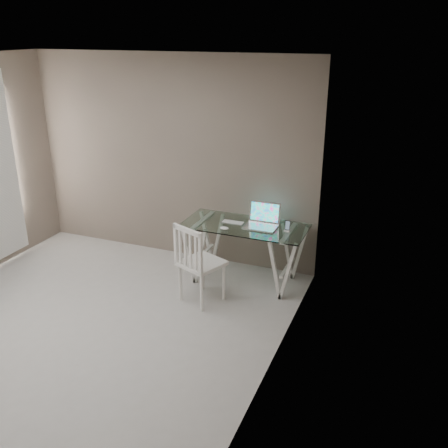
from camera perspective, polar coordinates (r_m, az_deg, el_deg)
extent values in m
plane|color=#ABA8A4|center=(5.49, -16.59, -12.18)|extent=(4.50, 4.50, 0.00)
cube|color=white|center=(4.63, -20.24, 16.98)|extent=(4.00, 4.50, 0.02)
cube|color=#6F6257|center=(6.69, -6.04, 7.40)|extent=(4.00, 0.02, 2.70)
cube|color=#6F6257|center=(3.98, 4.67, -2.53)|extent=(0.02, 4.50, 2.70)
cube|color=silver|center=(6.02, 2.39, -0.20)|extent=(1.50, 0.70, 0.01)
cube|color=silver|center=(6.36, -2.34, -2.68)|extent=(0.24, 0.62, 0.72)
cube|color=silver|center=(6.03, 7.27, -4.25)|extent=(0.24, 0.62, 0.72)
cube|color=white|center=(5.69, -2.56, -4.50)|extent=(0.57, 0.57, 0.04)
cylinder|color=white|center=(5.81, -5.03, -6.70)|extent=(0.04, 0.04, 0.45)
cylinder|color=white|center=(5.58, -2.56, -7.91)|extent=(0.04, 0.04, 0.45)
cylinder|color=white|center=(6.03, -2.49, -5.56)|extent=(0.04, 0.04, 0.45)
cylinder|color=white|center=(5.80, -0.02, -6.66)|extent=(0.04, 0.04, 0.45)
cube|color=white|center=(5.46, -4.15, -2.85)|extent=(0.42, 0.19, 0.49)
cube|color=silver|center=(5.96, 4.20, -0.32)|extent=(0.38, 0.27, 0.02)
cube|color=#19D899|center=(6.05, 4.68, 1.37)|extent=(0.38, 0.06, 0.25)
cube|color=silver|center=(6.10, 1.01, 0.19)|extent=(0.28, 0.12, 0.01)
ellipsoid|color=white|center=(5.89, 0.04, -0.47)|extent=(0.11, 0.06, 0.03)
cube|color=white|center=(5.88, 7.23, -0.76)|extent=(0.07, 0.07, 0.02)
cube|color=black|center=(5.87, 7.28, -0.15)|extent=(0.06, 0.03, 0.11)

